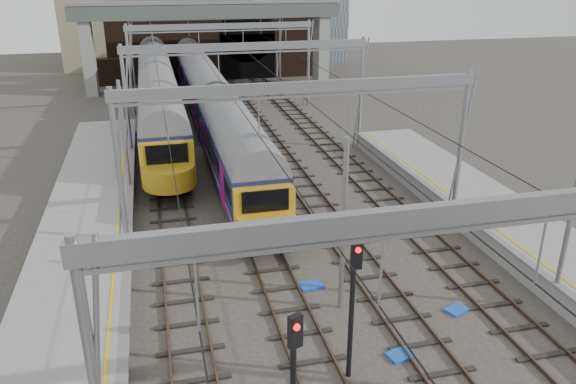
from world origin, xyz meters
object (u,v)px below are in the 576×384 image
object	(u,v)px
train_main	(197,75)
signal_near_centre	(353,294)
train_second	(155,74)
signal_near_left	(294,375)

from	to	relation	value
train_main	signal_near_centre	world-z (taller)	signal_near_centre
train_main	signal_near_centre	bearing A→B (deg)	-88.70
train_second	signal_near_centre	distance (m)	43.59
train_second	train_main	bearing A→B (deg)	-12.55
train_second	signal_near_left	world-z (taller)	train_second
signal_near_centre	train_main	bearing A→B (deg)	106.47
train_main	signal_near_left	xyz separation A→B (m)	(-1.70, -45.48, 0.55)
train_main	train_second	bearing A→B (deg)	167.45
train_main	train_second	distance (m)	4.10
train_second	signal_near_centre	size ratio (longest dim) A/B	10.64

